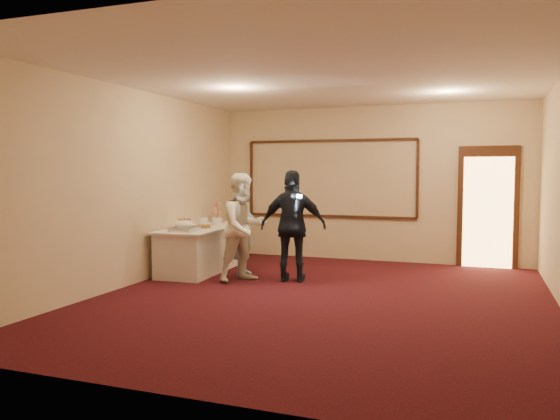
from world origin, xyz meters
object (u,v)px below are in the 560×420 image
(buffet_table, at_px, (204,248))
(cupcake_stand, at_px, (217,214))
(plate_stack_a, at_px, (203,221))
(woman, at_px, (244,227))
(guest, at_px, (293,226))
(tart, at_px, (204,227))
(man, at_px, (243,226))
(plate_stack_b, at_px, (217,221))
(pavlova_tray, at_px, (185,226))

(buffet_table, distance_m, cupcake_stand, 1.08)
(plate_stack_a, xyz_separation_m, woman, (1.13, -0.76, 0.01))
(buffet_table, bearing_deg, guest, -12.75)
(buffet_table, height_order, cupcake_stand, cupcake_stand)
(cupcake_stand, xyz_separation_m, guest, (1.99, -1.33, -0.04))
(plate_stack_a, relative_size, woman, 0.11)
(tart, bearing_deg, man, 2.19)
(man, bearing_deg, guest, -118.06)
(buffet_table, distance_m, tart, 0.51)
(cupcake_stand, relative_size, plate_stack_a, 2.24)
(cupcake_stand, height_order, man, man)
(plate_stack_b, bearing_deg, pavlova_tray, -91.86)
(buffet_table, bearing_deg, tart, -62.34)
(man, distance_m, woman, 0.45)
(tart, xyz_separation_m, man, (0.73, 0.03, 0.04))
(plate_stack_a, bearing_deg, cupcake_stand, 98.47)
(man, height_order, woman, woman)
(buffet_table, height_order, woman, woman)
(buffet_table, bearing_deg, woman, -31.35)
(pavlova_tray, height_order, woman, woman)
(buffet_table, relative_size, plate_stack_a, 12.48)
(pavlova_tray, distance_m, man, 0.97)
(cupcake_stand, distance_m, tart, 1.23)
(plate_stack_a, distance_m, plate_stack_b, 0.26)
(plate_stack_b, bearing_deg, guest, -22.71)
(pavlova_tray, distance_m, tart, 0.53)
(man, distance_m, guest, 0.95)
(pavlova_tray, height_order, guest, guest)
(tart, height_order, woman, woman)
(plate_stack_b, xyz_separation_m, man, (0.76, -0.54, -0.01))
(plate_stack_a, xyz_separation_m, guest, (1.87, -0.52, 0.03))
(cupcake_stand, xyz_separation_m, plate_stack_b, (0.29, -0.62, -0.08))
(pavlova_tray, height_order, plate_stack_a, pavlova_tray)
(pavlova_tray, relative_size, plate_stack_b, 3.11)
(man, bearing_deg, pavlova_tray, 106.89)
(buffet_table, bearing_deg, plate_stack_a, 122.15)
(man, height_order, guest, guest)
(plate_stack_a, distance_m, tart, 0.43)
(man, bearing_deg, plate_stack_b, 37.08)
(cupcake_stand, bearing_deg, plate_stack_a, -81.53)
(buffet_table, xyz_separation_m, cupcake_stand, (-0.19, 0.92, 0.53))
(cupcake_stand, bearing_deg, man, -47.63)
(pavlova_tray, height_order, cupcake_stand, cupcake_stand)
(tart, bearing_deg, guest, -4.96)
(cupcake_stand, bearing_deg, tart, -74.48)
(pavlova_tray, height_order, plate_stack_b, pavlova_tray)
(tart, relative_size, guest, 0.16)
(cupcake_stand, relative_size, guest, 0.24)
(pavlova_tray, xyz_separation_m, plate_stack_a, (-0.14, 0.90, -0.00))
(pavlova_tray, relative_size, cupcake_stand, 1.29)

